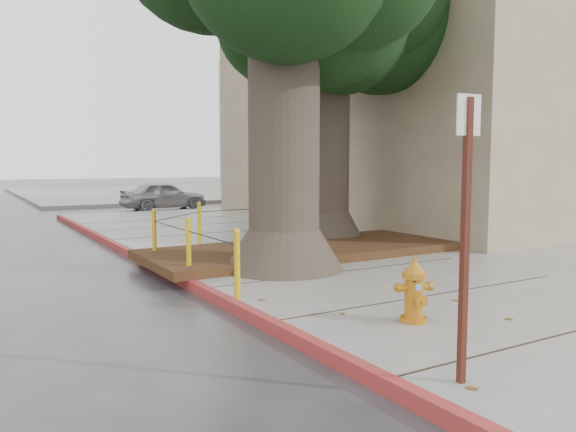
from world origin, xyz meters
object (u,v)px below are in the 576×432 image
Objects in this scene: signpost at (465,223)px; car_silver at (164,195)px; fire_hydrant at (414,291)px; car_red at (265,190)px.

signpost reaches higher than car_silver.
signpost is at bearing -103.42° from fire_hydrant.
fire_hydrant is at bearing 150.70° from car_red.
fire_hydrant is 0.31× the size of signpost.
car_red is at bearing -78.71° from car_silver.
fire_hydrant is 21.63m from car_red.
car_silver is (4.05, 19.89, -0.88)m from signpost.
car_silver reaches higher than fire_hydrant.
car_silver is 5.80m from car_red.
car_red reaches higher than car_silver.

